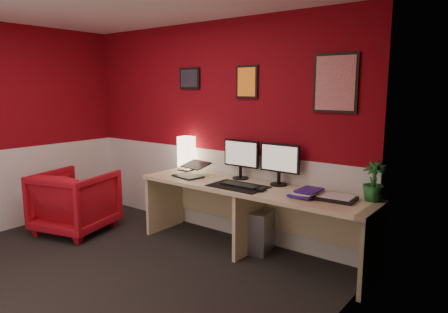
{
  "coord_description": "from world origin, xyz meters",
  "views": [
    {
      "loc": [
        3.07,
        -2.01,
        1.73
      ],
      "look_at": [
        0.6,
        1.21,
        1.05
      ],
      "focal_mm": 32.59,
      "sensor_mm": 36.0,
      "label": 1
    }
  ],
  "objects_px": {
    "armchair": "(76,201)",
    "pc_tower": "(262,230)",
    "monitor_left": "(241,153)",
    "potted_plant": "(374,181)",
    "laptop": "(188,168)",
    "zen_tray": "(336,198)",
    "shoji_lamp": "(186,154)",
    "monitor_right": "(279,158)",
    "desk": "(250,220)"
  },
  "relations": [
    {
      "from": "laptop",
      "to": "armchair",
      "type": "xyz_separation_m",
      "value": [
        -1.25,
        -0.67,
        -0.46
      ]
    },
    {
      "from": "monitor_right",
      "to": "potted_plant",
      "type": "distance_m",
      "value": 0.98
    },
    {
      "from": "desk",
      "to": "armchair",
      "type": "distance_m",
      "value": 2.19
    },
    {
      "from": "zen_tray",
      "to": "potted_plant",
      "type": "distance_m",
      "value": 0.37
    },
    {
      "from": "shoji_lamp",
      "to": "armchair",
      "type": "height_order",
      "value": "shoji_lamp"
    },
    {
      "from": "laptop",
      "to": "zen_tray",
      "type": "height_order",
      "value": "laptop"
    },
    {
      "from": "desk",
      "to": "laptop",
      "type": "xyz_separation_m",
      "value": [
        -0.82,
        -0.06,
        0.47
      ]
    },
    {
      "from": "desk",
      "to": "shoji_lamp",
      "type": "distance_m",
      "value": 1.25
    },
    {
      "from": "monitor_right",
      "to": "potted_plant",
      "type": "height_order",
      "value": "monitor_right"
    },
    {
      "from": "armchair",
      "to": "pc_tower",
      "type": "bearing_deg",
      "value": -172.28
    },
    {
      "from": "desk",
      "to": "pc_tower",
      "type": "distance_m",
      "value": 0.22
    },
    {
      "from": "monitor_right",
      "to": "pc_tower",
      "type": "xyz_separation_m",
      "value": [
        -0.15,
        -0.06,
        -0.8
      ]
    },
    {
      "from": "zen_tray",
      "to": "potted_plant",
      "type": "relative_size",
      "value": 0.98
    },
    {
      "from": "shoji_lamp",
      "to": "pc_tower",
      "type": "xyz_separation_m",
      "value": [
        1.14,
        -0.05,
        -0.7
      ]
    },
    {
      "from": "monitor_right",
      "to": "pc_tower",
      "type": "relative_size",
      "value": 1.29
    },
    {
      "from": "shoji_lamp",
      "to": "monitor_left",
      "type": "relative_size",
      "value": 0.69
    },
    {
      "from": "monitor_right",
      "to": "monitor_left",
      "type": "bearing_deg",
      "value": 179.24
    },
    {
      "from": "laptop",
      "to": "pc_tower",
      "type": "distance_m",
      "value": 1.09
    },
    {
      "from": "potted_plant",
      "to": "armchair",
      "type": "relative_size",
      "value": 0.43
    },
    {
      "from": "zen_tray",
      "to": "shoji_lamp",
      "type": "bearing_deg",
      "value": 175.16
    },
    {
      "from": "monitor_left",
      "to": "monitor_right",
      "type": "xyz_separation_m",
      "value": [
        0.49,
        -0.01,
        0.0
      ]
    },
    {
      "from": "shoji_lamp",
      "to": "monitor_right",
      "type": "distance_m",
      "value": 1.3
    },
    {
      "from": "monitor_right",
      "to": "armchair",
      "type": "xyz_separation_m",
      "value": [
        -2.27,
        -0.95,
        -0.64
      ]
    },
    {
      "from": "desk",
      "to": "zen_tray",
      "type": "relative_size",
      "value": 7.43
    },
    {
      "from": "monitor_left",
      "to": "potted_plant",
      "type": "xyz_separation_m",
      "value": [
        1.47,
        -0.01,
        -0.11
      ]
    },
    {
      "from": "zen_tray",
      "to": "armchair",
      "type": "relative_size",
      "value": 0.42
    },
    {
      "from": "shoji_lamp",
      "to": "monitor_right",
      "type": "bearing_deg",
      "value": 0.52
    },
    {
      "from": "monitor_right",
      "to": "pc_tower",
      "type": "height_order",
      "value": "monitor_right"
    },
    {
      "from": "armchair",
      "to": "monitor_left",
      "type": "bearing_deg",
      "value": -166.67
    },
    {
      "from": "shoji_lamp",
      "to": "armchair",
      "type": "xyz_separation_m",
      "value": [
        -0.97,
        -0.94,
        -0.55
      ]
    },
    {
      "from": "shoji_lamp",
      "to": "zen_tray",
      "type": "distance_m",
      "value": 2.01
    },
    {
      "from": "laptop",
      "to": "monitor_right",
      "type": "distance_m",
      "value": 1.08
    },
    {
      "from": "shoji_lamp",
      "to": "laptop",
      "type": "distance_m",
      "value": 0.4
    },
    {
      "from": "zen_tray",
      "to": "pc_tower",
      "type": "distance_m",
      "value": 1.01
    },
    {
      "from": "monitor_right",
      "to": "laptop",
      "type": "bearing_deg",
      "value": -164.29
    },
    {
      "from": "shoji_lamp",
      "to": "laptop",
      "type": "xyz_separation_m",
      "value": [
        0.28,
        -0.28,
        -0.09
      ]
    },
    {
      "from": "laptop",
      "to": "shoji_lamp",
      "type": "bearing_deg",
      "value": 145.22
    },
    {
      "from": "desk",
      "to": "monitor_left",
      "type": "xyz_separation_m",
      "value": [
        -0.29,
        0.23,
        0.66
      ]
    },
    {
      "from": "monitor_left",
      "to": "pc_tower",
      "type": "bearing_deg",
      "value": -11.49
    },
    {
      "from": "shoji_lamp",
      "to": "armchair",
      "type": "distance_m",
      "value": 1.46
    },
    {
      "from": "desk",
      "to": "zen_tray",
      "type": "distance_m",
      "value": 0.98
    },
    {
      "from": "potted_plant",
      "to": "pc_tower",
      "type": "relative_size",
      "value": 0.79
    },
    {
      "from": "armchair",
      "to": "laptop",
      "type": "bearing_deg",
      "value": -167.0
    },
    {
      "from": "zen_tray",
      "to": "armchair",
      "type": "height_order",
      "value": "zen_tray"
    },
    {
      "from": "monitor_right",
      "to": "zen_tray",
      "type": "xyz_separation_m",
      "value": [
        0.7,
        -0.18,
        -0.28
      ]
    },
    {
      "from": "desk",
      "to": "monitor_right",
      "type": "distance_m",
      "value": 0.72
    },
    {
      "from": "shoji_lamp",
      "to": "laptop",
      "type": "relative_size",
      "value": 1.21
    },
    {
      "from": "monitor_left",
      "to": "armchair",
      "type": "bearing_deg",
      "value": -151.61
    },
    {
      "from": "laptop",
      "to": "monitor_left",
      "type": "distance_m",
      "value": 0.63
    },
    {
      "from": "shoji_lamp",
      "to": "zen_tray",
      "type": "xyz_separation_m",
      "value": [
        2.0,
        -0.17,
        -0.18
      ]
    }
  ]
}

